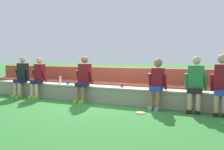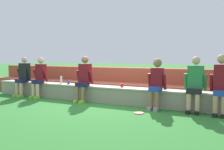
% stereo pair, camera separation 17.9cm
% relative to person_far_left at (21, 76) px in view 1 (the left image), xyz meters
% --- Properties ---
extents(ground_plane, '(80.00, 80.00, 0.00)m').
position_rel_person_far_left_xyz_m(ground_plane, '(3.11, 0.02, -0.71)').
color(ground_plane, '#2D752D').
extents(stone_seating_wall, '(8.49, 0.52, 0.47)m').
position_rel_person_far_left_xyz_m(stone_seating_wall, '(3.11, 0.26, -0.45)').
color(stone_seating_wall, gray).
rests_on(stone_seating_wall, ground).
extents(brick_bleachers, '(11.15, 1.31, 0.98)m').
position_rel_person_far_left_xyz_m(brick_bleachers, '(3.11, 1.59, -0.30)').
color(brick_bleachers, '#A9533E').
rests_on(brick_bleachers, ground).
extents(person_far_left, '(0.54, 0.51, 1.34)m').
position_rel_person_far_left_xyz_m(person_far_left, '(0.00, 0.00, 0.00)').
color(person_far_left, '#DBAD89').
rests_on(person_far_left, ground).
extents(person_left_of_center, '(0.51, 0.53, 1.34)m').
position_rel_person_far_left_xyz_m(person_left_of_center, '(0.72, 0.03, -0.00)').
color(person_left_of_center, beige).
rests_on(person_left_of_center, ground).
extents(person_center, '(0.54, 0.54, 1.38)m').
position_rel_person_far_left_xyz_m(person_center, '(2.50, 0.02, 0.02)').
color(person_center, '#996B4C').
rests_on(person_center, ground).
extents(person_right_of_center, '(0.48, 0.55, 1.31)m').
position_rel_person_far_left_xyz_m(person_right_of_center, '(4.77, -0.01, -0.01)').
color(person_right_of_center, '#996B4C').
rests_on(person_right_of_center, ground).
extents(person_far_right, '(0.54, 0.53, 1.36)m').
position_rel_person_far_left_xyz_m(person_far_right, '(5.73, 0.04, 0.01)').
color(person_far_right, '#DBAD89').
rests_on(person_far_right, ground).
extents(person_rightmost_edge, '(0.50, 0.52, 1.41)m').
position_rel_person_far_left_xyz_m(person_rightmost_edge, '(6.31, -0.02, 0.04)').
color(person_rightmost_edge, tan).
rests_on(person_rightmost_edge, ground).
extents(water_bottle_near_right, '(0.07, 0.07, 0.27)m').
position_rel_person_far_left_xyz_m(water_bottle_near_right, '(1.42, 0.30, -0.10)').
color(water_bottle_near_right, silver).
rests_on(water_bottle_near_right, stone_seating_wall).
extents(plastic_cup_middle, '(0.08, 0.08, 0.11)m').
position_rel_person_far_left_xyz_m(plastic_cup_middle, '(3.64, 0.30, -0.18)').
color(plastic_cup_middle, red).
rests_on(plastic_cup_middle, stone_seating_wall).
extents(plastic_cup_right_end, '(0.08, 0.08, 0.11)m').
position_rel_person_far_left_xyz_m(plastic_cup_right_end, '(1.78, 0.22, -0.18)').
color(plastic_cup_right_end, blue).
rests_on(plastic_cup_right_end, stone_seating_wall).
extents(frisbee, '(0.24, 0.24, 0.02)m').
position_rel_person_far_left_xyz_m(frisbee, '(4.58, -0.72, -0.70)').
color(frisbee, red).
rests_on(frisbee, ground).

